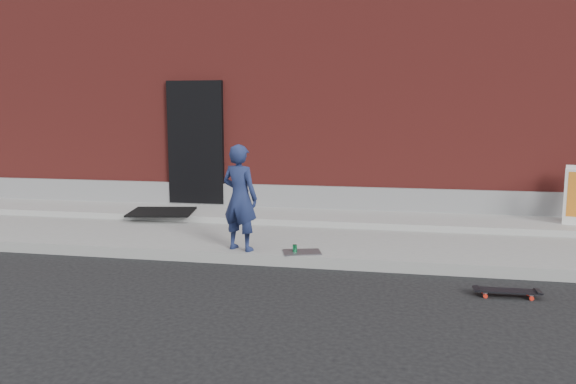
# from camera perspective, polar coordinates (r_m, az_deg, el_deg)

# --- Properties ---
(ground) EXTENTS (80.00, 80.00, 0.00)m
(ground) POSITION_cam_1_polar(r_m,az_deg,el_deg) (7.26, 2.39, -7.78)
(ground) COLOR black
(ground) RESTS_ON ground
(sidewalk) EXTENTS (20.00, 3.00, 0.15)m
(sidewalk) POSITION_cam_1_polar(r_m,az_deg,el_deg) (8.68, 3.85, -4.54)
(sidewalk) COLOR gray
(sidewalk) RESTS_ON ground
(apron) EXTENTS (20.00, 1.20, 0.10)m
(apron) POSITION_cam_1_polar(r_m,az_deg,el_deg) (9.53, 4.52, -2.59)
(apron) COLOR gray
(apron) RESTS_ON sidewalk
(building) EXTENTS (20.00, 8.10, 5.00)m
(building) POSITION_cam_1_polar(r_m,az_deg,el_deg) (13.93, 6.74, 10.41)
(building) COLOR maroon
(building) RESTS_ON ground
(child) EXTENTS (0.60, 0.49, 1.42)m
(child) POSITION_cam_1_polar(r_m,az_deg,el_deg) (7.47, -4.91, -0.58)
(child) COLOR #1A244A
(child) RESTS_ON sidewalk
(skateboard) EXTENTS (0.69, 0.19, 0.08)m
(skateboard) POSITION_cam_1_polar(r_m,az_deg,el_deg) (6.65, 21.35, -9.38)
(skateboard) COLOR red
(skateboard) RESTS_ON ground
(soda_can) EXTENTS (0.07, 0.07, 0.11)m
(soda_can) POSITION_cam_1_polar(r_m,az_deg,el_deg) (7.42, 0.70, -5.78)
(soda_can) COLOR #1B8A4A
(soda_can) RESTS_ON sidewalk
(doormat) EXTENTS (1.19, 1.03, 0.03)m
(doormat) POSITION_cam_1_polar(r_m,az_deg,el_deg) (9.89, -12.69, -1.98)
(doormat) COLOR black
(doormat) RESTS_ON apron
(utility_plate) EXTENTS (0.55, 0.44, 0.01)m
(utility_plate) POSITION_cam_1_polar(r_m,az_deg,el_deg) (7.43, 1.43, -6.13)
(utility_plate) COLOR #4F4E53
(utility_plate) RESTS_ON sidewalk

